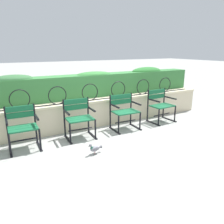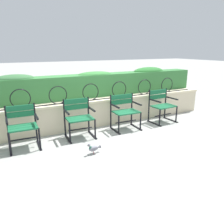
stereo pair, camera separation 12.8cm
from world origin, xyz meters
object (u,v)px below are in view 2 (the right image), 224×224
object	(u,v)px
park_chair_centre_left	(79,117)
park_chair_centre_right	(125,110)
park_chair_leftmost	(22,125)
park_chair_rightmost	(162,105)
pigeon_near_chairs	(94,148)

from	to	relation	value
park_chair_centre_left	park_chair_centre_right	bearing A→B (deg)	-0.90
park_chair_centre_right	park_chair_leftmost	bearing A→B (deg)	179.98
park_chair_centre_right	park_chair_rightmost	size ratio (longest dim) A/B	0.97
park_chair_leftmost	park_chair_centre_right	bearing A→B (deg)	-0.02
park_chair_leftmost	pigeon_near_chairs	size ratio (longest dim) A/B	2.89
park_chair_leftmost	pigeon_near_chairs	distance (m)	1.48
park_chair_leftmost	pigeon_near_chairs	xyz separation A→B (m)	(1.11, -0.92, -0.35)
park_chair_centre_left	park_chair_rightmost	xyz separation A→B (m)	(2.31, -0.00, 0.00)
park_chair_leftmost	park_chair_centre_left	world-z (taller)	park_chair_centre_left
park_chair_centre_right	park_chair_rightmost	world-z (taller)	park_chair_rightmost
park_chair_centre_right	park_chair_centre_left	bearing A→B (deg)	179.10
park_chair_centre_right	pigeon_near_chairs	distance (m)	1.56
park_chair_leftmost	park_chair_rightmost	size ratio (longest dim) A/B	0.98
park_chair_centre_left	park_chair_centre_right	distance (m)	1.16
park_chair_centre_right	park_chair_rightmost	xyz separation A→B (m)	(1.15, 0.02, 0.01)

